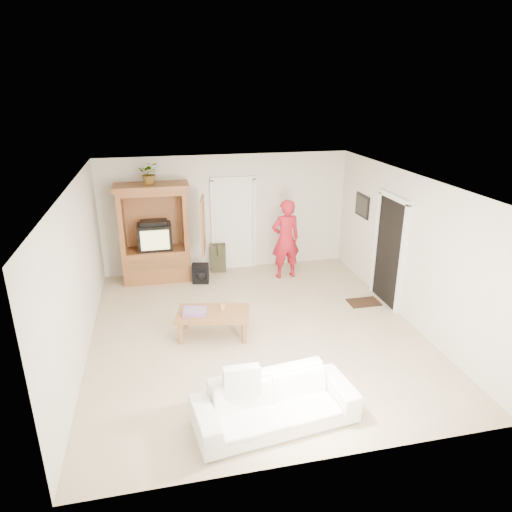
# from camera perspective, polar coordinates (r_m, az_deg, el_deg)

# --- Properties ---
(floor) EXTENTS (6.00, 6.00, 0.00)m
(floor) POSITION_cam_1_polar(r_m,az_deg,el_deg) (7.99, -0.07, -9.31)
(floor) COLOR tan
(floor) RESTS_ON ground
(ceiling) EXTENTS (6.00, 6.00, 0.00)m
(ceiling) POSITION_cam_1_polar(r_m,az_deg,el_deg) (7.07, -0.08, 9.29)
(ceiling) COLOR white
(ceiling) RESTS_ON floor
(wall_back) EXTENTS (5.50, 0.00, 5.50)m
(wall_back) POSITION_cam_1_polar(r_m,az_deg,el_deg) (10.24, -3.69, 5.34)
(wall_back) COLOR silver
(wall_back) RESTS_ON floor
(wall_front) EXTENTS (5.50, 0.00, 5.50)m
(wall_front) POSITION_cam_1_polar(r_m,az_deg,el_deg) (4.86, 7.73, -13.14)
(wall_front) COLOR silver
(wall_front) RESTS_ON floor
(wall_left) EXTENTS (0.00, 6.00, 6.00)m
(wall_left) POSITION_cam_1_polar(r_m,az_deg,el_deg) (7.39, -21.40, -2.20)
(wall_left) COLOR silver
(wall_left) RESTS_ON floor
(wall_right) EXTENTS (0.00, 6.00, 6.00)m
(wall_right) POSITION_cam_1_polar(r_m,az_deg,el_deg) (8.42, 18.52, 0.90)
(wall_right) COLOR silver
(wall_right) RESTS_ON floor
(armoire) EXTENTS (1.82, 1.14, 2.10)m
(armoire) POSITION_cam_1_polar(r_m,az_deg,el_deg) (9.92, -12.36, 2.03)
(armoire) COLOR #96572E
(armoire) RESTS_ON floor
(door_back) EXTENTS (0.85, 0.05, 2.04)m
(door_back) POSITION_cam_1_polar(r_m,az_deg,el_deg) (10.31, -2.81, 3.85)
(door_back) COLOR white
(door_back) RESTS_ON floor
(doorway_right) EXTENTS (0.05, 0.90, 2.04)m
(doorway_right) POSITION_cam_1_polar(r_m,az_deg,el_deg) (8.99, 16.29, 0.47)
(doorway_right) COLOR black
(doorway_right) RESTS_ON floor
(framed_picture) EXTENTS (0.03, 0.60, 0.48)m
(framed_picture) POSITION_cam_1_polar(r_m,az_deg,el_deg) (9.93, 13.15, 6.14)
(framed_picture) COLOR black
(framed_picture) RESTS_ON wall_right
(doormat) EXTENTS (0.60, 0.40, 0.02)m
(doormat) POSITION_cam_1_polar(r_m,az_deg,el_deg) (9.19, 13.32, -5.65)
(doormat) COLOR #382316
(doormat) RESTS_ON floor
(plant) EXTENTS (0.43, 0.38, 0.45)m
(plant) POSITION_cam_1_polar(r_m,az_deg,el_deg) (9.55, -13.16, 10.05)
(plant) COLOR #4C7238
(plant) RESTS_ON armoire
(man) EXTENTS (0.67, 0.47, 1.75)m
(man) POSITION_cam_1_polar(r_m,az_deg,el_deg) (9.85, 3.72, 2.12)
(man) COLOR #AC1725
(man) RESTS_ON floor
(sofa) EXTENTS (2.10, 1.03, 0.59)m
(sofa) POSITION_cam_1_polar(r_m,az_deg,el_deg) (5.93, 2.42, -17.89)
(sofa) COLOR white
(sofa) RESTS_ON floor
(coffee_table) EXTENTS (1.31, 0.89, 0.45)m
(coffee_table) POSITION_cam_1_polar(r_m,az_deg,el_deg) (7.70, -5.35, -7.36)
(coffee_table) COLOR #9E6136
(coffee_table) RESTS_ON floor
(towel) EXTENTS (0.43, 0.35, 0.08)m
(towel) POSITION_cam_1_polar(r_m,az_deg,el_deg) (7.63, -7.66, -6.90)
(towel) COLOR #D14563
(towel) RESTS_ON coffee_table
(candle) EXTENTS (0.08, 0.08, 0.10)m
(candle) POSITION_cam_1_polar(r_m,az_deg,el_deg) (7.72, -4.23, -6.35)
(candle) COLOR tan
(candle) RESTS_ON coffee_table
(backpack_black) EXTENTS (0.38, 0.27, 0.43)m
(backpack_black) POSITION_cam_1_polar(r_m,az_deg,el_deg) (9.79, -6.95, -2.23)
(backpack_black) COLOR black
(backpack_black) RESTS_ON floor
(backpack_olive) EXTENTS (0.36, 0.28, 0.63)m
(backpack_olive) POSITION_cam_1_polar(r_m,az_deg,el_deg) (10.37, -4.73, -0.21)
(backpack_olive) COLOR #47442B
(backpack_olive) RESTS_ON floor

